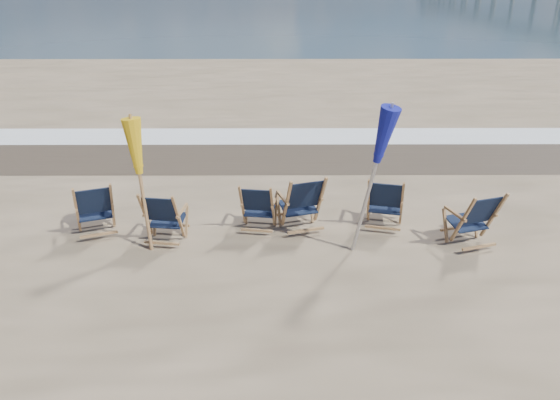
% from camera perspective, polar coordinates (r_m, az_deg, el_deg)
% --- Properties ---
extents(surf_foam, '(200.00, 1.40, 0.01)m').
position_cam_1_polar(surf_foam, '(14.37, -0.12, 6.70)').
color(surf_foam, silver).
rests_on(surf_foam, ground).
extents(wet_sand_strip, '(200.00, 2.60, 0.00)m').
position_cam_1_polar(wet_sand_strip, '(12.95, -0.10, 4.71)').
color(wet_sand_strip, '#42362A').
rests_on(wet_sand_strip, ground).
extents(beach_chair_0, '(0.86, 0.90, 1.00)m').
position_cam_1_polar(beach_chair_0, '(9.47, -17.09, -0.72)').
color(beach_chair_0, black).
rests_on(beach_chair_0, ground).
extents(beach_chair_1, '(0.72, 0.78, 0.98)m').
position_cam_1_polar(beach_chair_1, '(8.82, -10.55, -1.98)').
color(beach_chair_1, black).
rests_on(beach_chair_1, ground).
extents(beach_chair_2, '(0.68, 0.74, 0.92)m').
position_cam_1_polar(beach_chair_2, '(9.09, -0.78, -0.93)').
color(beach_chair_2, black).
rests_on(beach_chair_2, ground).
extents(beach_chair_3, '(0.89, 0.94, 1.07)m').
position_cam_1_polar(beach_chair_3, '(9.18, 4.25, -0.20)').
color(beach_chair_3, black).
rests_on(beach_chair_3, ground).
extents(beach_chair_4, '(0.79, 0.85, 1.00)m').
position_cam_1_polar(beach_chair_4, '(9.35, 12.60, -0.55)').
color(beach_chair_4, black).
rests_on(beach_chair_4, ground).
extents(beach_chair_5, '(0.85, 0.90, 1.03)m').
position_cam_1_polar(beach_chair_5, '(9.30, 21.41, -1.74)').
color(beach_chair_5, black).
rests_on(beach_chair_5, ground).
extents(umbrella_yellow, '(0.30, 0.30, 2.12)m').
position_cam_1_polar(umbrella_yellow, '(8.46, -14.59, 4.63)').
color(umbrella_yellow, '#9B7045').
rests_on(umbrella_yellow, ground).
extents(umbrella_blue, '(0.30, 0.30, 2.44)m').
position_cam_1_polar(umbrella_blue, '(8.01, 9.66, 6.23)').
color(umbrella_blue, '#A5A5AD').
rests_on(umbrella_blue, ground).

